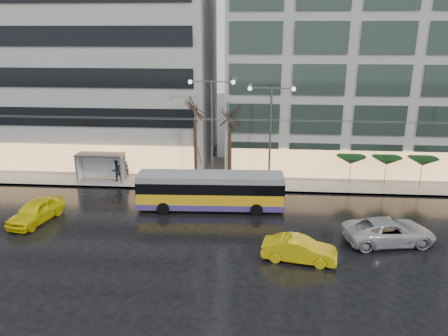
# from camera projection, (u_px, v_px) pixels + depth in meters

# --- Properties ---
(ground) EXTENTS (140.00, 140.00, 0.00)m
(ground) POSITION_uv_depth(u_px,v_px,m) (165.00, 238.00, 28.89)
(ground) COLOR black
(ground) RESTS_ON ground
(sidewalk) EXTENTS (80.00, 10.00, 0.15)m
(sidewalk) POSITION_uv_depth(u_px,v_px,m) (216.00, 172.00, 42.03)
(sidewalk) COLOR gray
(sidewalk) RESTS_ON ground
(kerb) EXTENTS (80.00, 0.10, 0.15)m
(kerb) POSITION_uv_depth(u_px,v_px,m) (210.00, 190.00, 37.32)
(kerb) COLOR slate
(kerb) RESTS_ON ground
(building_left) EXTENTS (34.00, 14.00, 22.00)m
(building_left) POSITION_uv_depth(u_px,v_px,m) (46.00, 50.00, 44.82)
(building_left) COLOR #AFACA7
(building_left) RESTS_ON sidewalk
(building_right) EXTENTS (32.00, 14.00, 25.00)m
(building_right) POSITION_uv_depth(u_px,v_px,m) (397.00, 36.00, 41.72)
(building_right) COLOR #AFACA7
(building_right) RESTS_ON sidewalk
(trolleybus) EXTENTS (11.13, 4.44, 5.12)m
(trolleybus) POSITION_uv_depth(u_px,v_px,m) (211.00, 192.00, 33.12)
(trolleybus) COLOR yellow
(trolleybus) RESTS_ON ground
(catenary) EXTENTS (42.24, 5.12, 7.00)m
(catenary) POSITION_uv_depth(u_px,v_px,m) (196.00, 146.00, 35.08)
(catenary) COLOR #595B60
(catenary) RESTS_ON ground
(bus_shelter) EXTENTS (4.20, 1.60, 2.51)m
(bus_shelter) POSITION_uv_depth(u_px,v_px,m) (97.00, 161.00, 39.10)
(bus_shelter) COLOR #595B60
(bus_shelter) RESTS_ON sidewalk
(street_lamp_near) EXTENTS (3.96, 0.36, 9.03)m
(street_lamp_near) POSITION_uv_depth(u_px,v_px,m) (212.00, 118.00, 37.21)
(street_lamp_near) COLOR #595B60
(street_lamp_near) RESTS_ON sidewalk
(street_lamp_far) EXTENTS (3.96, 0.36, 8.53)m
(street_lamp_far) POSITION_uv_depth(u_px,v_px,m) (271.00, 122.00, 36.91)
(street_lamp_far) COLOR #595B60
(street_lamp_far) RESTS_ON sidewalk
(tree_a) EXTENTS (3.20, 3.20, 8.40)m
(tree_a) POSITION_uv_depth(u_px,v_px,m) (195.00, 104.00, 37.18)
(tree_a) COLOR black
(tree_a) RESTS_ON sidewalk
(tree_b) EXTENTS (3.20, 3.20, 7.70)m
(tree_b) POSITION_uv_depth(u_px,v_px,m) (230.00, 112.00, 37.35)
(tree_b) COLOR black
(tree_b) RESTS_ON sidewalk
(parasol_a) EXTENTS (2.50, 2.50, 2.65)m
(parasol_a) POSITION_uv_depth(u_px,v_px,m) (351.00, 160.00, 37.56)
(parasol_a) COLOR #595B60
(parasol_a) RESTS_ON sidewalk
(parasol_b) EXTENTS (2.50, 2.50, 2.65)m
(parasol_b) POSITION_uv_depth(u_px,v_px,m) (387.00, 161.00, 37.33)
(parasol_b) COLOR #595B60
(parasol_b) RESTS_ON sidewalk
(parasol_c) EXTENTS (2.50, 2.50, 2.65)m
(parasol_c) POSITION_uv_depth(u_px,v_px,m) (423.00, 162.00, 37.10)
(parasol_c) COLOR #595B60
(parasol_c) RESTS_ON sidewalk
(taxi_a) EXTENTS (2.86, 5.00, 1.60)m
(taxi_a) POSITION_uv_depth(u_px,v_px,m) (36.00, 211.00, 31.07)
(taxi_a) COLOR yellow
(taxi_a) RESTS_ON ground
(taxi_b) EXTENTS (4.59, 2.30, 1.45)m
(taxi_b) POSITION_uv_depth(u_px,v_px,m) (299.00, 249.00, 25.80)
(taxi_b) COLOR yellow
(taxi_b) RESTS_ON ground
(sedan_silver) EXTENTS (6.15, 3.65, 1.60)m
(sedan_silver) POSITION_uv_depth(u_px,v_px,m) (389.00, 231.00, 27.95)
(sedan_silver) COLOR #B2B2B7
(sedan_silver) RESTS_ON ground
(pedestrian_a) EXTENTS (1.15, 1.16, 2.19)m
(pedestrian_a) POSITION_uv_depth(u_px,v_px,m) (125.00, 162.00, 39.92)
(pedestrian_a) COLOR black
(pedestrian_a) RESTS_ON sidewalk
(pedestrian_b) EXTENTS (1.17, 1.15, 1.90)m
(pedestrian_b) POSITION_uv_depth(u_px,v_px,m) (116.00, 171.00, 39.15)
(pedestrian_b) COLOR black
(pedestrian_b) RESTS_ON sidewalk
(pedestrian_c) EXTENTS (1.19, 0.82, 2.11)m
(pedestrian_c) POSITION_uv_depth(u_px,v_px,m) (98.00, 164.00, 40.39)
(pedestrian_c) COLOR black
(pedestrian_c) RESTS_ON sidewalk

